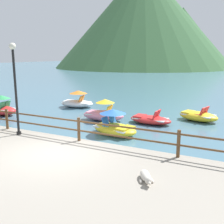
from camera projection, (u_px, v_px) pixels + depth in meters
ground_plane at (208, 78)px, 44.55m from camera, size 200.00×200.00×0.00m
promenade_dock at (6, 185)px, 7.59m from camera, size 28.00×8.00×0.40m
dock_railing at (79, 127)px, 10.71m from camera, size 23.92×0.12×0.95m
lamp_post at (15, 80)px, 11.21m from camera, size 0.28×0.28×3.86m
dog_resting at (146, 177)px, 7.36m from camera, size 0.61×0.97×0.26m
pedal_boat_0 at (198, 116)px, 15.70m from camera, size 2.57×1.86×0.88m
pedal_boat_1 at (77, 102)px, 19.78m from camera, size 2.68×1.87×1.24m
pedal_boat_2 at (150, 119)px, 15.06m from camera, size 2.43×1.30×0.81m
pedal_boat_3 at (115, 126)px, 13.01m from camera, size 2.65×1.88×1.23m
pedal_boat_4 at (103, 113)px, 15.75m from camera, size 2.60×1.49×1.28m
pedal_boat_5 at (1, 108)px, 17.19m from camera, size 2.25×1.40×1.28m
cliff_headland at (149, 21)px, 79.93m from camera, size 52.10×52.10×29.24m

